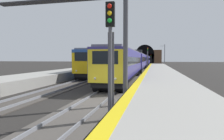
% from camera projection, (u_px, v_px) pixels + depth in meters
% --- Properties ---
extents(ground_plane, '(320.00, 320.00, 0.00)m').
position_uv_depth(ground_plane, '(95.00, 102.00, 12.38)').
color(ground_plane, '#282623').
extents(platform_right, '(112.00, 4.58, 1.03)m').
position_uv_depth(platform_right, '(168.00, 97.00, 11.35)').
color(platform_right, '#9E9B93').
rests_on(platform_right, ground_plane).
extents(platform_right_edge_strip, '(112.00, 0.50, 0.01)m').
position_uv_depth(platform_right_edge_strip, '(134.00, 87.00, 11.77)').
color(platform_right_edge_strip, yellow).
rests_on(platform_right_edge_strip, platform_right).
extents(track_main_line, '(160.00, 2.73, 0.21)m').
position_uv_depth(track_main_line, '(95.00, 101.00, 12.37)').
color(track_main_line, '#4C4742').
rests_on(track_main_line, ground_plane).
extents(track_adjacent_line, '(160.00, 2.64, 0.21)m').
position_uv_depth(track_adjacent_line, '(29.00, 98.00, 13.43)').
color(track_adjacent_line, '#423D38').
rests_on(track_adjacent_line, ground_plane).
extents(train_main_approaching, '(80.33, 3.04, 4.82)m').
position_uv_depth(train_main_approaching, '(141.00, 61.00, 53.35)').
color(train_main_approaching, navy).
rests_on(train_main_approaching, ground_plane).
extents(train_adjacent_platform, '(62.09, 3.03, 4.12)m').
position_uv_depth(train_adjacent_platform, '(123.00, 60.00, 52.82)').
color(train_adjacent_platform, '#264C99').
rests_on(train_adjacent_platform, ground_plane).
extents(railway_signal_near, '(0.39, 0.38, 5.23)m').
position_uv_depth(railway_signal_near, '(110.00, 50.00, 8.32)').
color(railway_signal_near, '#4C4C54').
rests_on(railway_signal_near, ground_plane).
extents(railway_signal_mid, '(0.39, 0.38, 5.90)m').
position_uv_depth(railway_signal_mid, '(148.00, 56.00, 51.19)').
color(railway_signal_mid, '#4C4C54').
rests_on(railway_signal_mid, ground_plane).
extents(railway_signal_far, '(0.39, 0.38, 4.90)m').
position_uv_depth(railway_signal_far, '(151.00, 58.00, 96.01)').
color(railway_signal_far, '#38383D').
rests_on(railway_signal_far, ground_plane).
extents(overhead_signal_gantry, '(0.70, 9.24, 7.22)m').
position_uv_depth(overhead_signal_gantry, '(55.00, 16.00, 12.00)').
color(overhead_signal_gantry, '#3F3F47').
rests_on(overhead_signal_gantry, ground_plane).
extents(tunnel_portal, '(2.69, 20.53, 11.50)m').
position_uv_depth(tunnel_portal, '(145.00, 56.00, 120.32)').
color(tunnel_portal, brown).
rests_on(tunnel_portal, ground_plane).
extents(catenary_mast_near, '(0.22, 1.75, 8.05)m').
position_uv_depth(catenary_mast_near, '(165.00, 55.00, 70.47)').
color(catenary_mast_near, '#595B60').
rests_on(catenary_mast_near, ground_plane).
extents(catenary_mast_far, '(0.22, 2.12, 8.36)m').
position_uv_depth(catenary_mast_far, '(114.00, 55.00, 76.17)').
color(catenary_mast_far, '#595B60').
rests_on(catenary_mast_far, ground_plane).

